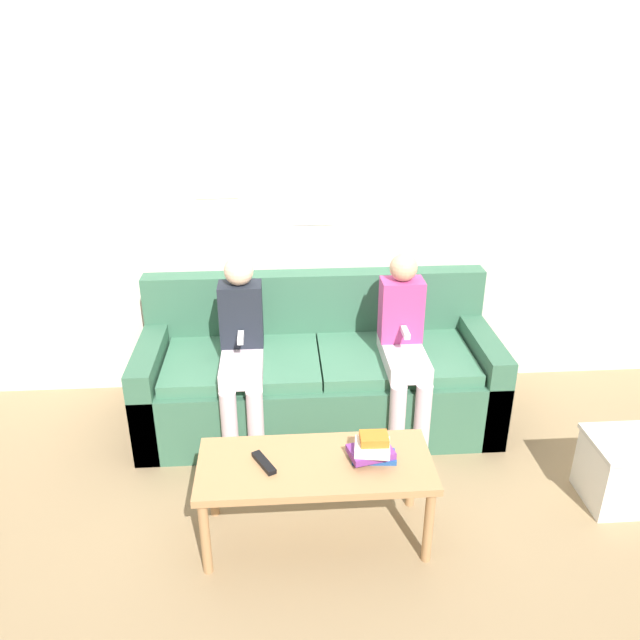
% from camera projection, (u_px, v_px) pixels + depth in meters
% --- Properties ---
extents(ground_plane, '(10.00, 10.00, 0.00)m').
position_uv_depth(ground_plane, '(325.00, 469.00, 3.44)').
color(ground_plane, '#937A56').
extents(wall_back, '(8.00, 0.06, 2.60)m').
position_uv_depth(wall_back, '(313.00, 193.00, 3.80)').
color(wall_back, silver).
rests_on(wall_back, ground_plane).
extents(couch, '(2.10, 0.79, 0.86)m').
position_uv_depth(couch, '(318.00, 377.00, 3.79)').
color(couch, '#38664C').
rests_on(couch, ground_plane).
extents(coffee_table, '(1.07, 0.45, 0.43)m').
position_uv_depth(coffee_table, '(315.00, 471.00, 2.83)').
color(coffee_table, '#AD7F51').
rests_on(coffee_table, ground_plane).
extents(person_left, '(0.24, 0.55, 1.09)m').
position_uv_depth(person_left, '(242.00, 347.00, 3.45)').
color(person_left, silver).
rests_on(person_left, ground_plane).
extents(person_right, '(0.24, 0.55, 1.09)m').
position_uv_depth(person_right, '(404.00, 343.00, 3.51)').
color(person_right, silver).
rests_on(person_right, ground_plane).
extents(tv_remote, '(0.11, 0.17, 0.02)m').
position_uv_depth(tv_remote, '(264.00, 463.00, 2.79)').
color(tv_remote, black).
rests_on(tv_remote, coffee_table).
extents(book_stack, '(0.23, 0.18, 0.13)m').
position_uv_depth(book_stack, '(372.00, 449.00, 2.80)').
color(book_stack, '#23519E').
rests_on(book_stack, coffee_table).
extents(storage_box, '(0.44, 0.34, 0.36)m').
position_uv_depth(storage_box, '(629.00, 470.00, 3.14)').
color(storage_box, silver).
rests_on(storage_box, ground_plane).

